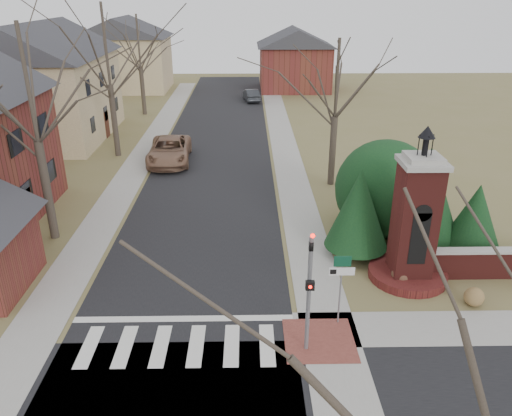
{
  "coord_description": "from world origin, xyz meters",
  "views": [
    {
      "loc": [
        2.39,
        -12.77,
        11.06
      ],
      "look_at": [
        2.71,
        6.0,
        2.79
      ],
      "focal_mm": 35.0,
      "sensor_mm": 36.0,
      "label": 1
    }
  ],
  "objects_px": {
    "brick_gate_monument": "(413,231)",
    "pickup_truck": "(169,150)",
    "distant_car": "(251,95)",
    "traffic_signal_pole": "(309,283)",
    "sign_post": "(341,276)"
  },
  "relations": [
    {
      "from": "distant_car",
      "to": "traffic_signal_pole",
      "type": "bearing_deg",
      "value": 83.34
    },
    {
      "from": "sign_post",
      "to": "distant_car",
      "type": "xyz_separation_m",
      "value": [
        -2.78,
        38.94,
        -1.31
      ]
    },
    {
      "from": "pickup_truck",
      "to": "distant_car",
      "type": "height_order",
      "value": "pickup_truck"
    },
    {
      "from": "brick_gate_monument",
      "to": "pickup_truck",
      "type": "bearing_deg",
      "value": 127.87
    },
    {
      "from": "brick_gate_monument",
      "to": "pickup_truck",
      "type": "relative_size",
      "value": 1.08
    },
    {
      "from": "sign_post",
      "to": "traffic_signal_pole",
      "type": "bearing_deg",
      "value": -132.43
    },
    {
      "from": "brick_gate_monument",
      "to": "distant_car",
      "type": "relative_size",
      "value": 1.66
    },
    {
      "from": "traffic_signal_pole",
      "to": "sign_post",
      "type": "relative_size",
      "value": 1.64
    },
    {
      "from": "traffic_signal_pole",
      "to": "sign_post",
      "type": "xyz_separation_m",
      "value": [
        1.29,
        1.41,
        -0.64
      ]
    },
    {
      "from": "distant_car",
      "to": "sign_post",
      "type": "bearing_deg",
      "value": 85.32
    },
    {
      "from": "brick_gate_monument",
      "to": "pickup_truck",
      "type": "distance_m",
      "value": 19.63
    },
    {
      "from": "brick_gate_monument",
      "to": "pickup_truck",
      "type": "height_order",
      "value": "brick_gate_monument"
    },
    {
      "from": "traffic_signal_pole",
      "to": "pickup_truck",
      "type": "distance_m",
      "value": 21.26
    },
    {
      "from": "sign_post",
      "to": "brick_gate_monument",
      "type": "height_order",
      "value": "brick_gate_monument"
    },
    {
      "from": "distant_car",
      "to": "pickup_truck",
      "type": "bearing_deg",
      "value": 65.32
    }
  ]
}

